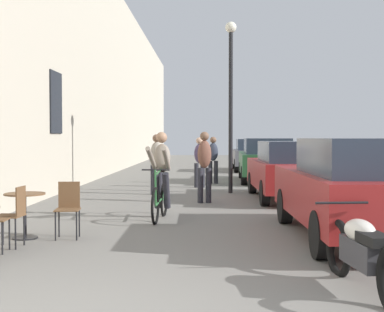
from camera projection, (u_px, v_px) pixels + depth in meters
The scene contains 15 objects.
building_facade_left at pixel (77, 59), 18.29m from camera, with size 0.54×68.00×8.53m.
cafe_table_mid at pixel (25, 206), 8.48m from camera, with size 0.64×0.64×0.72m.
cafe_chair_mid_toward_street at pixel (14, 212), 7.79m from camera, with size 0.39×0.39×0.89m.
cafe_chair_mid_toward_wall at pixel (68, 205), 8.53m from camera, with size 0.42×0.42×0.89m.
cyclist_on_bicycle at pixel (161, 178), 10.53m from camera, with size 0.52×1.76×1.74m.
pedestrian_near at pixel (204, 163), 13.06m from camera, with size 0.37×0.28×1.74m.
pedestrian_mid at pixel (156, 161), 14.96m from camera, with size 0.37×0.29×1.69m.
pedestrian_far at pixel (200, 159), 17.09m from camera, with size 0.36×0.27×1.60m.
pedestrian_furthest at pixel (213, 157), 18.54m from camera, with size 0.38×0.30×1.62m.
street_lamp at pixel (231, 85), 15.32m from camera, with size 0.32×0.32×4.90m.
parked_car_nearest at pixel (356, 187), 8.35m from camera, with size 1.94×4.49×1.59m.
parked_car_second at pixel (290, 169), 13.76m from camera, with size 1.85×4.26×1.50m.
parked_car_third at pixel (266, 159), 19.27m from camera, with size 1.99×4.47×1.57m.
parked_car_fourth at pixel (252, 154), 25.59m from camera, with size 1.87×4.31×1.52m.
parked_motorcycle at pixel (364, 253), 5.53m from camera, with size 0.62×2.14×0.92m.
Camera 1 is at (0.95, -4.29, 1.60)m, focal length 50.15 mm.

